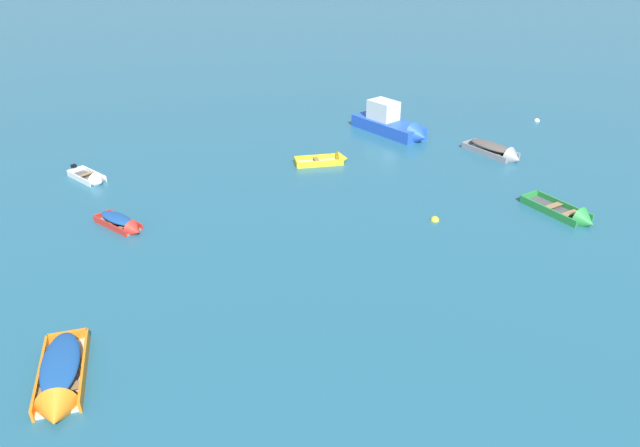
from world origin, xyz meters
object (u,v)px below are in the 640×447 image
rowboat_grey_near_camera (499,152)px  motor_launch_blue_distant_center (393,124)px  rowboat_yellow_back_row_center (332,160)px  rowboat_white_cluster_inner (93,179)px  rowboat_orange_center (59,383)px  mooring_buoy_outer_edge (435,220)px  rowboat_red_near_right (123,224)px  rowboat_green_back_row_left (574,217)px  mooring_buoy_central (537,121)px

rowboat_grey_near_camera → motor_launch_blue_distant_center: bearing=134.3°
rowboat_grey_near_camera → rowboat_yellow_back_row_center: bearing=175.3°
rowboat_white_cluster_inner → motor_launch_blue_distant_center: size_ratio=0.46×
rowboat_orange_center → rowboat_grey_near_camera: (23.61, 17.04, -0.04)m
rowboat_grey_near_camera → mooring_buoy_outer_edge: size_ratio=9.55×
rowboat_orange_center → rowboat_red_near_right: 11.21m
rowboat_green_back_row_left → rowboat_yellow_back_row_center: bearing=136.9°
rowboat_grey_near_camera → rowboat_white_cluster_inner: bearing=178.9°
rowboat_yellow_back_row_center → mooring_buoy_outer_edge: 9.44m
rowboat_yellow_back_row_center → rowboat_red_near_right: bearing=-150.7°
rowboat_grey_near_camera → rowboat_orange_center: bearing=-144.2°
rowboat_orange_center → rowboat_yellow_back_row_center: (12.66, 17.93, -0.18)m
rowboat_grey_near_camera → motor_launch_blue_distant_center: (-5.52, 5.66, 0.38)m
rowboat_white_cluster_inner → mooring_buoy_outer_edge: rowboat_white_cluster_inner is taller
rowboat_green_back_row_left → rowboat_white_cluster_inner: 26.88m
rowboat_white_cluster_inner → motor_launch_blue_distant_center: motor_launch_blue_distant_center is taller
rowboat_yellow_back_row_center → mooring_buoy_outer_edge: size_ratio=7.45×
motor_launch_blue_distant_center → rowboat_grey_near_camera: bearing=-45.7°
rowboat_yellow_back_row_center → rowboat_white_cluster_inner: (-14.49, -0.40, -0.02)m
rowboat_green_back_row_left → mooring_buoy_outer_edge: 7.14m
mooring_buoy_outer_edge → rowboat_yellow_back_row_center: bearing=112.5°
rowboat_red_near_right → rowboat_white_cluster_inner: rowboat_white_cluster_inner is taller
rowboat_red_near_right → motor_launch_blue_distant_center: 20.89m
rowboat_red_near_right → rowboat_yellow_back_row_center: rowboat_yellow_back_row_center is taller
rowboat_yellow_back_row_center → rowboat_white_cluster_inner: rowboat_yellow_back_row_center is taller
motor_launch_blue_distant_center → mooring_buoy_outer_edge: 13.62m
rowboat_red_near_right → mooring_buoy_outer_edge: 15.74m
rowboat_yellow_back_row_center → mooring_buoy_outer_edge: bearing=-67.5°
rowboat_red_near_right → rowboat_yellow_back_row_center: size_ratio=0.86×
rowboat_red_near_right → mooring_buoy_central: size_ratio=6.79×
rowboat_orange_center → mooring_buoy_outer_edge: bearing=29.5°
rowboat_green_back_row_left → rowboat_grey_near_camera: size_ratio=0.98×
mooring_buoy_outer_edge → rowboat_red_near_right: bearing=172.8°
motor_launch_blue_distant_center → rowboat_white_cluster_inner: bearing=-165.5°
rowboat_yellow_back_row_center → rowboat_green_back_row_left: bearing=-43.1°
rowboat_red_near_right → motor_launch_blue_distant_center: (17.42, 11.51, 0.43)m
rowboat_yellow_back_row_center → motor_launch_blue_distant_center: size_ratio=0.53×
rowboat_red_near_right → rowboat_orange_center: bearing=-93.4°
rowboat_grey_near_camera → mooring_buoy_outer_edge: (-7.33, -7.82, -0.32)m
rowboat_orange_center → mooring_buoy_central: (29.93, 23.50, -0.36)m
rowboat_yellow_back_row_center → rowboat_grey_near_camera: size_ratio=0.78×
rowboat_orange_center → motor_launch_blue_distant_center: (18.08, 22.70, 0.34)m
rowboat_orange_center → rowboat_green_back_row_left: bearing=18.9°
rowboat_yellow_back_row_center → rowboat_grey_near_camera: (10.95, -0.89, 0.14)m
rowboat_orange_center → mooring_buoy_central: 38.05m
rowboat_yellow_back_row_center → mooring_buoy_outer_edge: rowboat_yellow_back_row_center is taller
rowboat_orange_center → rowboat_grey_near_camera: 29.11m
rowboat_yellow_back_row_center → rowboat_grey_near_camera: bearing=-4.7°
motor_launch_blue_distant_center → rowboat_red_near_right: bearing=-146.5°
rowboat_grey_near_camera → rowboat_red_near_right: bearing=-165.7°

